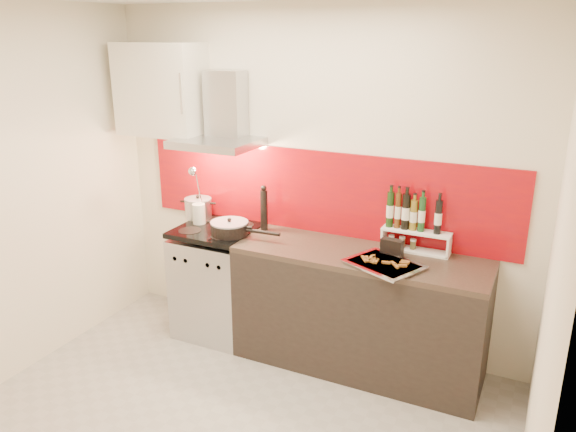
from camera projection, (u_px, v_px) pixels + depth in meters
The scene contains 15 objects.
back_wall at pixel (313, 181), 4.29m from camera, with size 3.40×0.02×2.60m, color silver.
left_wall at pixel (1, 200), 3.79m from camera, with size 0.02×2.80×2.60m, color silver.
right_wall at pixel (550, 299), 2.39m from camera, with size 0.02×2.80×2.60m, color silver.
backsplash at pixel (319, 192), 4.29m from camera, with size 3.00×0.02×0.64m, color maroon.
range_stove at pixel (219, 282), 4.59m from camera, with size 0.60×0.60×0.91m.
counter at pixel (359, 310), 4.09m from camera, with size 1.80×0.60×0.90m.
range_hood at pixel (222, 120), 4.30m from camera, with size 0.62×0.50×0.61m.
upper_cabinet at pixel (161, 90), 4.45m from camera, with size 0.70×0.35×0.72m, color silver.
stock_pot at pixel (198, 208), 4.66m from camera, with size 0.23×0.23×0.19m.
saute_pan at pixel (230, 228), 4.28m from camera, with size 0.56×0.29×0.13m.
utensil_jar at pixel (198, 208), 4.49m from camera, with size 0.10×0.15×0.49m.
pepper_mill at pixel (264, 208), 4.37m from camera, with size 0.06×0.06×0.36m.
step_shelf at pixel (412, 225), 3.94m from camera, with size 0.48×0.13×0.41m.
caddy_box at pixel (392, 248), 3.88m from camera, with size 0.15×0.07×0.13m, color black.
baking_tray at pixel (384, 264), 3.73m from camera, with size 0.57×0.52×0.03m.
Camera 1 is at (1.63, -2.44, 2.38)m, focal length 35.00 mm.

